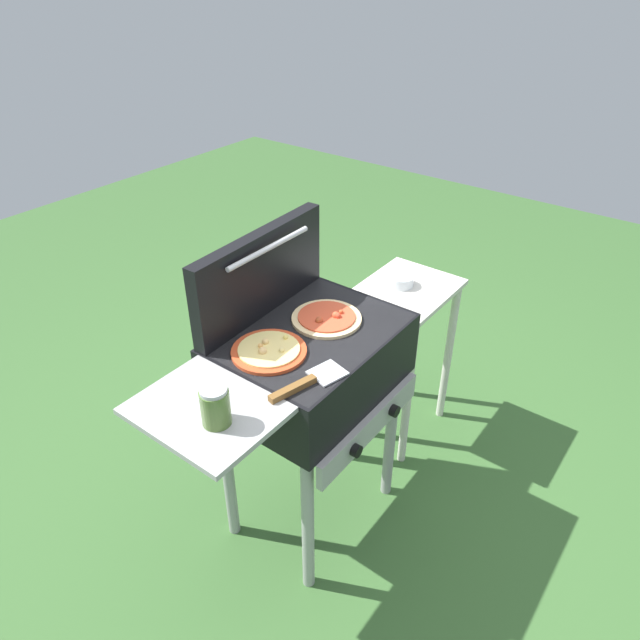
# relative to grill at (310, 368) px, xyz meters

# --- Properties ---
(ground_plane) EXTENTS (8.00, 8.00, 0.00)m
(ground_plane) POSITION_rel_grill_xyz_m (0.01, 0.00, -0.76)
(ground_plane) COLOR #38602D
(grill) EXTENTS (0.96, 0.53, 0.90)m
(grill) POSITION_rel_grill_xyz_m (0.00, 0.00, 0.00)
(grill) COLOR black
(grill) RESTS_ON ground_plane
(grill_lid_open) EXTENTS (0.63, 0.09, 0.30)m
(grill_lid_open) POSITION_rel_grill_xyz_m (0.01, 0.22, 0.30)
(grill_lid_open) COLOR black
(grill_lid_open) RESTS_ON grill
(pizza_pepperoni) EXTENTS (0.24, 0.24, 0.03)m
(pizza_pepperoni) POSITION_rel_grill_xyz_m (0.10, 0.00, 0.15)
(pizza_pepperoni) COLOR beige
(pizza_pepperoni) RESTS_ON grill
(pizza_cheese) EXTENTS (0.24, 0.24, 0.04)m
(pizza_cheese) POSITION_rel_grill_xyz_m (-0.16, 0.04, 0.15)
(pizza_cheese) COLOR #C64723
(pizza_cheese) RESTS_ON grill
(sauce_jar) EXTENTS (0.08, 0.08, 0.12)m
(sauce_jar) POSITION_rel_grill_xyz_m (-0.49, -0.06, 0.20)
(sauce_jar) COLOR #4C6B2D
(sauce_jar) RESTS_ON grill
(spatula) EXTENTS (0.27, 0.12, 0.02)m
(spatula) POSITION_rel_grill_xyz_m (-0.21, -0.16, 0.15)
(spatula) COLOR #B7BABF
(spatula) RESTS_ON grill
(prep_table) EXTENTS (0.44, 0.36, 0.77)m
(prep_table) POSITION_rel_grill_xyz_m (0.67, 0.00, -0.21)
(prep_table) COLOR beige
(prep_table) RESTS_ON ground_plane
(topping_bowl_near) EXTENTS (0.11, 0.11, 0.04)m
(topping_bowl_near) POSITION_rel_grill_xyz_m (0.67, 0.03, 0.03)
(topping_bowl_near) COLOR silver
(topping_bowl_near) RESTS_ON prep_table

